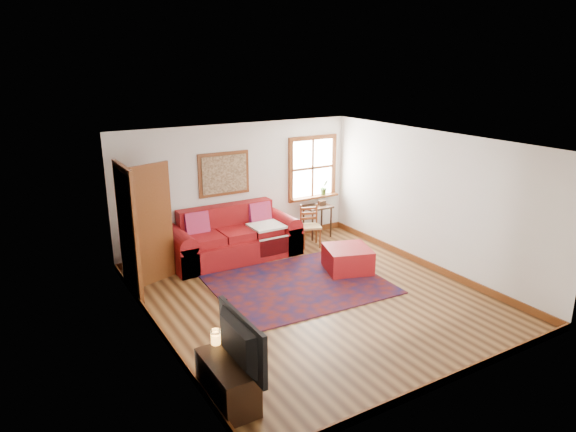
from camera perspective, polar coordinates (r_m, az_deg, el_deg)
ground at (r=8.37m, az=2.87°, el=-8.97°), size 5.50×5.50×0.00m
room_envelope at (r=7.81m, az=2.99°, el=2.04°), size 5.04×5.54×2.52m
window at (r=11.02m, az=2.92°, el=4.65°), size 1.18×0.20×1.38m
doorway at (r=8.67m, az=-16.02°, el=-1.09°), size 0.89×1.08×2.14m
framed_artwork at (r=10.00m, az=-7.11°, el=4.66°), size 1.05×0.07×0.85m
persian_rug at (r=8.78m, az=1.27°, el=-7.60°), size 2.92×2.39×0.02m
red_leather_sofa at (r=9.92m, az=-6.10°, el=-2.78°), size 2.49×1.03×0.97m
red_ottoman at (r=9.33m, az=6.63°, el=-4.79°), size 0.97×0.97×0.44m
side_table at (r=10.95m, az=3.28°, el=0.53°), size 0.57×0.43×0.69m
ladder_back_chair at (r=10.45m, az=2.46°, el=-0.92°), size 0.50×0.48×0.84m
media_cabinet at (r=6.00m, az=-6.76°, el=-17.83°), size 0.41×0.90×0.50m
television at (r=5.60m, az=-6.17°, el=-13.85°), size 0.14×1.05×0.61m
candle_hurricane at (r=6.15m, az=-8.03°, el=-13.24°), size 0.12×0.12×0.18m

